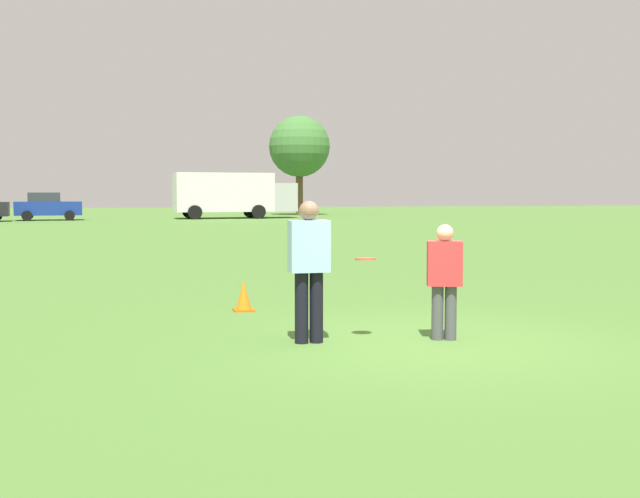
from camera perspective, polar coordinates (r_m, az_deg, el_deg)
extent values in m
plane|color=#47702D|center=(10.06, 7.59, -6.65)|extent=(173.35, 173.35, 0.00)
cylinder|color=black|center=(9.85, -1.33, -4.23)|extent=(0.17, 0.17, 0.89)
cylinder|color=black|center=(9.89, -0.27, -4.19)|extent=(0.17, 0.17, 0.89)
cube|color=#9EC6E5|center=(9.79, -0.80, 0.21)|extent=(0.49, 0.28, 0.64)
sphere|color=#8C664C|center=(9.77, -0.80, 2.76)|extent=(0.24, 0.24, 0.24)
cylinder|color=#4C4C51|center=(10.22, 9.35, -4.54)|extent=(0.15, 0.15, 0.69)
cylinder|color=#4C4C51|center=(10.20, 8.42, -4.54)|extent=(0.15, 0.15, 0.69)
cube|color=red|center=(10.13, 8.93, -1.03)|extent=(0.48, 0.36, 0.56)
sphere|color=#D8AD8C|center=(10.11, 8.95, 1.14)|extent=(0.22, 0.22, 0.22)
cylinder|color=#E54C33|center=(10.04, 3.29, -0.71)|extent=(0.27, 0.27, 0.04)
cube|color=#D8590C|center=(12.62, -5.49, -4.37)|extent=(0.32, 0.32, 0.03)
cone|color=orange|center=(12.58, -5.50, -3.29)|extent=(0.24, 0.24, 0.45)
cube|color=navy|center=(55.10, -18.89, 2.77)|extent=(4.32, 2.11, 0.90)
cube|color=#2D333D|center=(55.10, -19.17, 3.52)|extent=(2.12, 1.79, 0.64)
cylinder|color=black|center=(56.10, -17.53, 2.37)|extent=(0.67, 0.27, 0.66)
cylinder|color=black|center=(54.10, -17.52, 2.31)|extent=(0.67, 0.27, 0.66)
cylinder|color=black|center=(56.15, -20.19, 2.31)|extent=(0.67, 0.27, 0.66)
cylinder|color=black|center=(54.16, -20.28, 2.24)|extent=(0.67, 0.27, 0.66)
cube|color=white|center=(56.11, -6.95, 4.06)|extent=(6.97, 3.01, 2.70)
cube|color=#B2B2B7|center=(57.05, -2.79, 3.73)|extent=(1.97, 2.43, 2.00)
cylinder|color=black|center=(57.92, -5.04, 2.74)|extent=(0.98, 0.35, 0.96)
cylinder|color=black|center=(55.25, -4.42, 2.68)|extent=(0.98, 0.35, 0.96)
cylinder|color=black|center=(57.12, -9.37, 2.68)|extent=(0.98, 0.35, 0.96)
cylinder|color=black|center=(54.41, -8.96, 2.62)|extent=(0.98, 0.35, 0.96)
cylinder|color=brown|center=(63.82, -1.48, 3.98)|extent=(0.57, 0.57, 3.41)
sphere|color=#3D7033|center=(63.92, -1.49, 7.37)|extent=(4.88, 4.88, 4.88)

